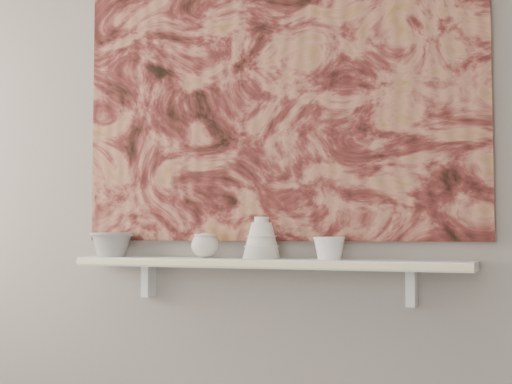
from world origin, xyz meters
The scene contains 11 objects.
wall_back centered at (0.00, 1.60, 1.35)m, with size 3.60×3.60×0.00m, color gray.
shelf centered at (0.00, 1.51, 0.92)m, with size 1.40×0.18×0.03m, color silver.
shelf_stripe centered at (0.00, 1.41, 0.92)m, with size 1.40×0.01×0.02m, color #F5EBA3.
bracket_left centered at (-0.49, 1.57, 0.84)m, with size 0.03×0.06×0.12m, color silver.
bracket_right centered at (0.49, 1.57, 0.84)m, with size 0.03×0.06×0.12m, color silver.
painting centered at (0.00, 1.59, 1.54)m, with size 1.50×0.03×1.10m, color maroon.
house_motif centered at (0.45, 1.57, 1.23)m, with size 0.09×0.00×0.08m, color black.
bowl_grey centered at (-0.61, 1.51, 0.98)m, with size 0.16×0.16×0.09m, color gray, non-canonical shape.
cup_cream centered at (-0.22, 1.51, 0.97)m, with size 0.10×0.10×0.09m, color beige, non-canonical shape.
bell_vessel centered at (-0.01, 1.51, 1.00)m, with size 0.13×0.13×0.14m, color white, non-canonical shape.
bowl_white centered at (0.23, 1.51, 0.97)m, with size 0.11×0.11×0.08m, color white, non-canonical shape.
Camera 1 is at (0.89, -0.77, 1.01)m, focal length 50.00 mm.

